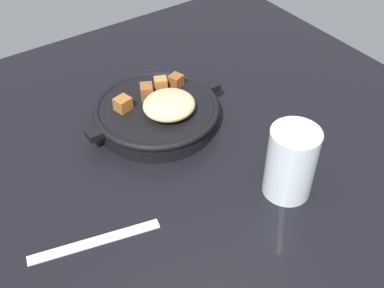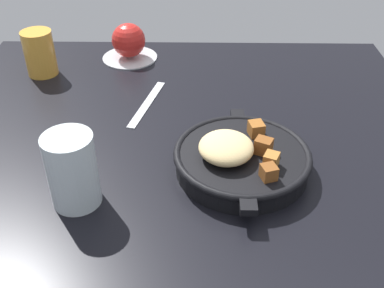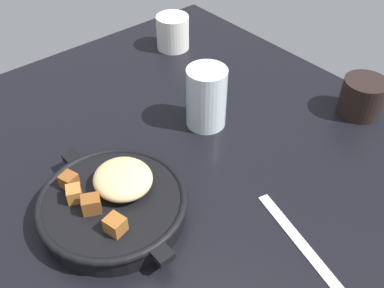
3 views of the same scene
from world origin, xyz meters
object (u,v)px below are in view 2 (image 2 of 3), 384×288
object	(u,v)px
cast_iron_skillet	(241,158)
water_glass_tall	(72,170)
red_apple	(129,40)
butter_knife	(147,103)
juice_glass_amber	(40,53)

from	to	relation	value
cast_iron_skillet	water_glass_tall	size ratio (longest dim) A/B	2.30
red_apple	butter_knife	xyz separation A→B (cm)	(-21.16, -6.07, -4.30)
cast_iron_skillet	juice_glass_amber	distance (cm)	53.26
butter_knife	juice_glass_amber	bearing A→B (deg)	76.06
butter_knife	cast_iron_skillet	bearing A→B (deg)	-126.49
water_glass_tall	juice_glass_amber	bearing A→B (deg)	21.99
red_apple	juice_glass_amber	world-z (taller)	juice_glass_amber
red_apple	butter_knife	size ratio (longest dim) A/B	0.43
water_glass_tall	butter_knife	bearing A→B (deg)	-15.13
cast_iron_skillet	red_apple	distance (cm)	47.84
red_apple	water_glass_tall	xyz separation A→B (cm)	(-49.38, 1.56, 1.23)
red_apple	juice_glass_amber	size ratio (longest dim) A/B	0.79
cast_iron_skillet	water_glass_tall	distance (cm)	25.97
butter_knife	water_glass_tall	world-z (taller)	water_glass_tall
butter_knife	water_glass_tall	xyz separation A→B (cm)	(-28.22, 7.63, 5.53)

